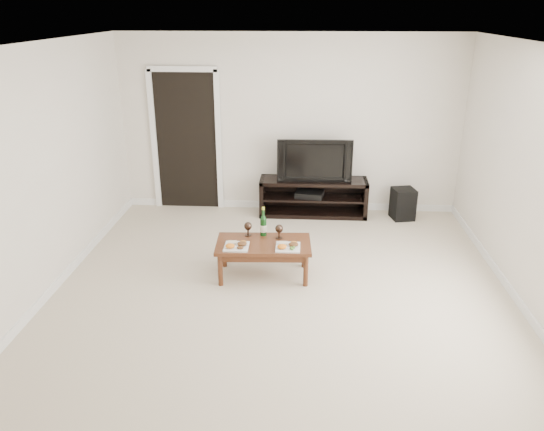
{
  "coord_description": "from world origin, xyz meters",
  "views": [
    {
      "loc": [
        0.22,
        -4.96,
        2.92
      ],
      "look_at": [
        -0.13,
        0.64,
        0.7
      ],
      "focal_mm": 35.0,
      "sensor_mm": 36.0,
      "label": 1
    }
  ],
  "objects_px": {
    "media_console": "(313,197)",
    "subwoofer": "(403,204)",
    "television": "(314,159)",
    "coffee_table": "(264,259)"
  },
  "relations": [
    {
      "from": "television",
      "to": "coffee_table",
      "type": "relative_size",
      "value": 1.01
    },
    {
      "from": "media_console",
      "to": "subwoofer",
      "type": "xyz_separation_m",
      "value": [
        1.31,
        -0.08,
        -0.05
      ]
    },
    {
      "from": "media_console",
      "to": "coffee_table",
      "type": "bearing_deg",
      "value": -106.43
    },
    {
      "from": "television",
      "to": "subwoofer",
      "type": "distance_m",
      "value": 1.46
    },
    {
      "from": "media_console",
      "to": "television",
      "type": "bearing_deg",
      "value": 180.0
    },
    {
      "from": "television",
      "to": "media_console",
      "type": "bearing_deg",
      "value": -1.26
    },
    {
      "from": "subwoofer",
      "to": "media_console",
      "type": "bearing_deg",
      "value": 164.61
    },
    {
      "from": "media_console",
      "to": "coffee_table",
      "type": "distance_m",
      "value": 2.08
    },
    {
      "from": "television",
      "to": "coffee_table",
      "type": "distance_m",
      "value": 2.18
    },
    {
      "from": "media_console",
      "to": "subwoofer",
      "type": "distance_m",
      "value": 1.31
    }
  ]
}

